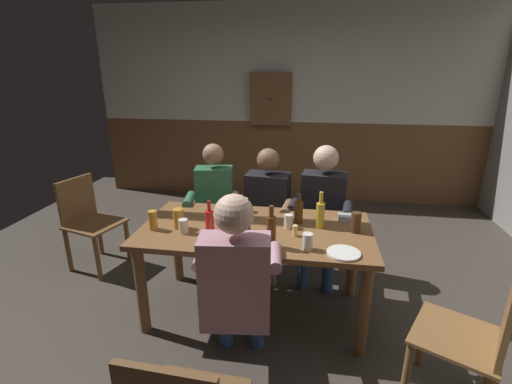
% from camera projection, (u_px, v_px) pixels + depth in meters
% --- Properties ---
extents(ground_plane, '(6.55, 6.55, 0.00)m').
position_uv_depth(ground_plane, '(257.00, 306.00, 3.00)').
color(ground_plane, '#423A33').
extents(back_wall_upper, '(5.46, 0.12, 1.57)m').
position_uv_depth(back_wall_upper, '(287.00, 63.00, 4.97)').
color(back_wall_upper, beige).
extents(back_wall_wainscot, '(5.46, 0.12, 1.13)m').
position_uv_depth(back_wall_wainscot, '(285.00, 160.00, 5.40)').
color(back_wall_wainscot, brown).
rests_on(back_wall_wainscot, ground_plane).
extents(dining_table, '(1.71, 0.87, 0.73)m').
position_uv_depth(dining_table, '(256.00, 240.00, 2.75)').
color(dining_table, brown).
rests_on(dining_table, ground_plane).
extents(person_0, '(0.52, 0.55, 1.20)m').
position_uv_depth(person_0, '(214.00, 203.00, 3.42)').
color(person_0, '#33724C').
rests_on(person_0, ground_plane).
extents(person_1, '(0.56, 0.56, 1.18)m').
position_uv_depth(person_1, '(266.00, 205.00, 3.37)').
color(person_1, black).
rests_on(person_1, ground_plane).
extents(person_2, '(0.56, 0.56, 1.22)m').
position_uv_depth(person_2, '(322.00, 207.00, 3.28)').
color(person_2, black).
rests_on(person_2, ground_plane).
extents(person_3, '(0.56, 0.53, 1.25)m').
position_uv_depth(person_3, '(237.00, 282.00, 2.11)').
color(person_3, '#B78493').
rests_on(person_3, ground_plane).
extents(chair_empty_near_left, '(0.54, 0.54, 0.88)m').
position_uv_depth(chair_empty_near_left, '(89.00, 220.00, 3.49)').
color(chair_empty_near_left, brown).
rests_on(chair_empty_near_left, ground_plane).
extents(chair_empty_far_end, '(0.59, 0.59, 0.88)m').
position_uv_depth(chair_empty_far_end, '(475.00, 339.00, 1.96)').
color(chair_empty_far_end, brown).
rests_on(chair_empty_far_end, ground_plane).
extents(table_candle, '(0.04, 0.04, 0.08)m').
position_uv_depth(table_candle, '(295.00, 231.00, 2.57)').
color(table_candle, '#F9E08C').
rests_on(table_candle, dining_table).
extents(condiment_caddy, '(0.14, 0.10, 0.05)m').
position_uv_depth(condiment_caddy, '(347.00, 218.00, 2.82)').
color(condiment_caddy, '#B2B7BC').
rests_on(condiment_caddy, dining_table).
extents(plate_0, '(0.27, 0.27, 0.01)m').
position_uv_depth(plate_0, '(219.00, 243.00, 2.47)').
color(plate_0, white).
rests_on(plate_0, dining_table).
extents(plate_1, '(0.22, 0.22, 0.01)m').
position_uv_depth(plate_1, '(344.00, 253.00, 2.32)').
color(plate_1, white).
rests_on(plate_1, dining_table).
extents(bottle_0, '(0.06, 0.06, 0.29)m').
position_uv_depth(bottle_0, '(271.00, 230.00, 2.39)').
color(bottle_0, '#593314').
rests_on(bottle_0, dining_table).
extents(bottle_1, '(0.07, 0.07, 0.23)m').
position_uv_depth(bottle_1, '(299.00, 212.00, 2.77)').
color(bottle_1, '#593314').
rests_on(bottle_1, dining_table).
extents(bottle_2, '(0.06, 0.06, 0.25)m').
position_uv_depth(bottle_2, '(210.00, 221.00, 2.59)').
color(bottle_2, red).
rests_on(bottle_2, dining_table).
extents(bottle_3, '(0.06, 0.06, 0.28)m').
position_uv_depth(bottle_3, '(320.00, 214.00, 2.69)').
color(bottle_3, gold).
rests_on(bottle_3, dining_table).
extents(pint_glass_0, '(0.07, 0.07, 0.10)m').
position_uv_depth(pint_glass_0, '(183.00, 226.00, 2.61)').
color(pint_glass_0, white).
rests_on(pint_glass_0, dining_table).
extents(pint_glass_1, '(0.07, 0.07, 0.11)m').
position_uv_depth(pint_glass_1, '(308.00, 242.00, 2.37)').
color(pint_glass_1, white).
rests_on(pint_glass_1, dining_table).
extents(pint_glass_2, '(0.06, 0.06, 0.14)m').
position_uv_depth(pint_glass_2, '(153.00, 220.00, 2.66)').
color(pint_glass_2, gold).
rests_on(pint_glass_2, dining_table).
extents(pint_glass_3, '(0.06, 0.06, 0.10)m').
position_uv_depth(pint_glass_3, '(288.00, 221.00, 2.70)').
color(pint_glass_3, white).
rests_on(pint_glass_3, dining_table).
extents(pint_glass_4, '(0.07, 0.07, 0.15)m').
position_uv_depth(pint_glass_4, '(356.00, 222.00, 2.62)').
color(pint_glass_4, '#4C2D19').
rests_on(pint_glass_4, dining_table).
extents(pint_glass_5, '(0.08, 0.08, 0.15)m').
position_uv_depth(pint_glass_5, '(179.00, 218.00, 2.69)').
color(pint_glass_5, gold).
rests_on(pint_glass_5, dining_table).
extents(pint_glass_6, '(0.08, 0.08, 0.12)m').
position_uv_depth(pint_glass_6, '(245.00, 226.00, 2.60)').
color(pint_glass_6, '#4C2D19').
rests_on(pint_glass_6, dining_table).
extents(pint_glass_7, '(0.08, 0.08, 0.11)m').
position_uv_depth(pint_glass_7, '(243.00, 205.00, 3.01)').
color(pint_glass_7, '#E5C64C').
rests_on(pint_glass_7, dining_table).
extents(wall_dart_cabinet, '(0.56, 0.15, 0.70)m').
position_uv_depth(wall_dart_cabinet, '(271.00, 99.00, 5.02)').
color(wall_dart_cabinet, brown).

